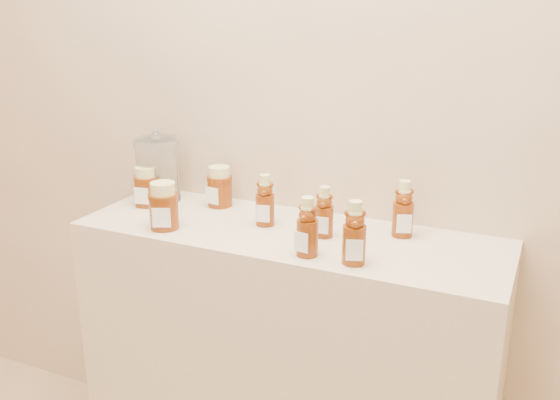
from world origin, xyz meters
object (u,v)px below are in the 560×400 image
at_px(display_table, 287,372).
at_px(glass_canister, 158,167).
at_px(bear_bottle_back_left, 265,197).
at_px(bear_bottle_front_left, 308,223).
at_px(honey_jar_left, 147,186).

xyz_separation_m(display_table, glass_canister, (-0.49, 0.09, 0.56)).
distance_m(display_table, bear_bottle_back_left, 0.54).
bearing_deg(display_table, glass_canister, 169.71).
xyz_separation_m(display_table, bear_bottle_front_left, (0.11, -0.13, 0.54)).
relative_size(display_table, glass_canister, 5.50).
height_order(display_table, honey_jar_left, honey_jar_left).
relative_size(bear_bottle_front_left, glass_canister, 0.80).
distance_m(display_table, glass_canister, 0.75).
bearing_deg(bear_bottle_back_left, honey_jar_left, 165.86).
bearing_deg(honey_jar_left, bear_bottle_front_left, -24.65).
xyz_separation_m(honey_jar_left, glass_canister, (0.00, 0.06, 0.05)).
distance_m(bear_bottle_front_left, glass_canister, 0.64).
xyz_separation_m(bear_bottle_front_left, honey_jar_left, (-0.60, 0.16, -0.02)).
height_order(honey_jar_left, glass_canister, glass_canister).
bearing_deg(bear_bottle_front_left, display_table, 140.21).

